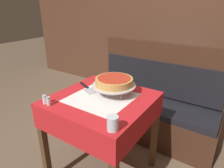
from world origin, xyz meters
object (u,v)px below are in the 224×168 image
Objects in this scene: water_glass_near at (113,123)px; pepper_shaker at (48,101)px; booth_bench at (152,110)px; salt_shaker at (45,99)px; deep_dish_pizza at (114,81)px; dining_table_rear at (170,68)px; pizza_pan_stand at (114,86)px; dining_table_front at (102,111)px; pizza_server at (88,88)px; condiment_caddy at (168,56)px.

water_glass_near is 1.41× the size of pepper_shaker.
booth_bench reaches higher than pepper_shaker.
booth_bench is 20.54× the size of salt_shaker.
deep_dish_pizza is (-0.07, -0.70, 0.58)m from booth_bench.
dining_table_rear is 1.81m from salt_shaker.
deep_dish_pizza reaches higher than dining_table_rear.
salt_shaker is at bearing -128.43° from pizza_pan_stand.
dining_table_front is 1.46m from dining_table_rear.
dining_table_front reaches higher than dining_table_rear.
pizza_server is 3.88× the size of salt_shaker.
dining_table_rear is at bearing 87.04° from dining_table_front.
pizza_pan_stand reaches higher than pizza_server.
dining_table_rear is at bearing 94.03° from booth_bench.
booth_bench is at bearing 66.52° from pizza_server.
salt_shaker is at bearing -132.30° from dining_table_front.
condiment_caddy is (0.29, 1.77, 0.01)m from pepper_shaker.
pizza_pan_stand is 2.22× the size of condiment_caddy.
condiment_caddy is at bearing 98.75° from water_glass_near.
deep_dish_pizza is at bearing 55.09° from pepper_shaker.
pizza_server is 1.72× the size of condiment_caddy.
salt_shaker is at bearing -179.91° from water_glass_near.
booth_bench is 1.25m from water_glass_near.
condiment_caddy reaches higher than deep_dish_pizza.
pepper_shaker is (-0.30, -0.42, -0.04)m from pizza_pan_stand.
pizza_pan_stand is at bearing -91.13° from dining_table_rear.
dining_table_front is at bearing -92.96° from dining_table_rear.
pepper_shaker is (-0.56, -0.00, -0.01)m from water_glass_near.
pepper_shaker is (-0.25, -0.32, 0.15)m from dining_table_front.
dining_table_rear is 4.93× the size of condiment_caddy.
pizza_server reaches higher than dining_table_rear.
deep_dish_pizza is 1.91× the size of condiment_caddy.
water_glass_near reaches higher than pepper_shaker.
pizza_server is at bearing -99.94° from condiment_caddy.
pizza_pan_stand is at bearing -89.72° from condiment_caddy.
pizza_server is 0.39m from pepper_shaker.
pizza_pan_stand is at bearing 65.66° from dining_table_front.
condiment_caddy is (-0.03, -0.00, 0.17)m from dining_table_rear.
pepper_shaker is 1.79m from condiment_caddy.
dining_table_front is 0.45m from salt_shaker.
pizza_pan_stand is at bearing 122.17° from water_glass_near.
pizza_server is 0.40m from salt_shaker.
pizza_server reaches higher than dining_table_front.
deep_dish_pizza is at bearing 65.66° from dining_table_front.
condiment_caddy reaches higher than dining_table_rear.
salt_shaker is (-0.34, -0.42, -0.04)m from pizza_pan_stand.
condiment_caddy is at bearing 79.47° from salt_shaker.
pepper_shaker reaches higher than dining_table_front.
pizza_pan_stand is at bearing 55.09° from pepper_shaker.
booth_bench is (0.05, -0.64, -0.34)m from dining_table_rear.
pepper_shaker is at bearing -99.26° from condiment_caddy.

